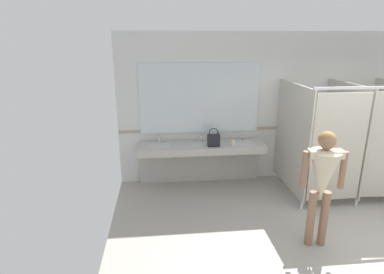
% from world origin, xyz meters
% --- Properties ---
extents(ground_plane, '(7.75, 5.40, 0.10)m').
position_xyz_m(ground_plane, '(0.00, 0.00, -0.05)').
color(ground_plane, '#9E998E').
extents(wall_back, '(7.75, 0.12, 2.90)m').
position_xyz_m(wall_back, '(0.00, 2.46, 1.45)').
color(wall_back, silver).
rests_on(wall_back, ground_plane).
extents(wall_back_tile_band, '(7.75, 0.01, 0.06)m').
position_xyz_m(wall_back_tile_band, '(0.00, 2.40, 1.05)').
color(wall_back_tile_band, '#9E937F').
rests_on(wall_back_tile_band, wall_back).
extents(vanity_counter, '(2.40, 0.57, 0.97)m').
position_xyz_m(vanity_counter, '(-2.30, 2.18, 0.63)').
color(vanity_counter, '#B2ADA3').
rests_on(vanity_counter, ground_plane).
extents(mirror_panel, '(2.30, 0.02, 1.33)m').
position_xyz_m(mirror_panel, '(-2.30, 2.39, 1.67)').
color(mirror_panel, silver).
rests_on(mirror_panel, wall_back).
extents(bathroom_stalls, '(2.02, 1.44, 2.07)m').
position_xyz_m(bathroom_stalls, '(0.26, 1.47, 1.08)').
color(bathroom_stalls, '#B2AD9E').
rests_on(bathroom_stalls, ground_plane).
extents(person_standing, '(0.57, 0.44, 1.64)m').
position_xyz_m(person_standing, '(-0.96, 0.06, 1.04)').
color(person_standing, '#8C664C').
rests_on(person_standing, ground_plane).
extents(handbag, '(0.22, 0.12, 0.35)m').
position_xyz_m(handbag, '(-2.09, 1.95, 0.98)').
color(handbag, black).
rests_on(handbag, vanity_counter).
extents(soap_dispenser, '(0.07, 0.07, 0.19)m').
position_xyz_m(soap_dispenser, '(-1.95, 2.27, 0.93)').
color(soap_dispenser, teal).
rests_on(soap_dispenser, vanity_counter).
extents(paper_cup, '(0.07, 0.07, 0.10)m').
position_xyz_m(paper_cup, '(-1.72, 1.97, 0.91)').
color(paper_cup, beige).
rests_on(paper_cup, vanity_counter).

